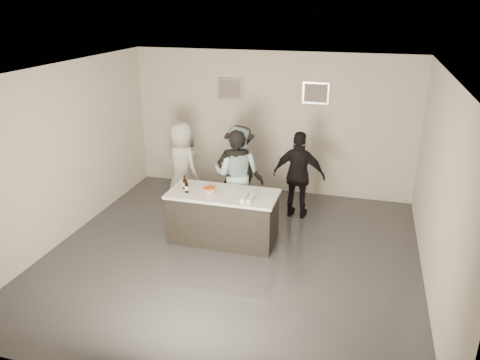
{
  "coord_description": "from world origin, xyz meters",
  "views": [
    {
      "loc": [
        1.93,
        -6.49,
        3.96
      ],
      "look_at": [
        0.0,
        0.5,
        1.15
      ],
      "focal_mm": 35.0,
      "sensor_mm": 36.0,
      "label": 1
    }
  ],
  "objects_px": {
    "person_main_blue": "(237,175)",
    "person_guest_back": "(239,166)",
    "cake": "(210,190)",
    "beer_bottle_b": "(187,186)",
    "person_guest_left": "(182,165)",
    "person_main_black": "(236,178)",
    "bar_counter": "(223,217)",
    "beer_bottle_a": "(185,182)",
    "person_guest_right": "(299,175)"
  },
  "relations": [
    {
      "from": "cake",
      "to": "person_main_blue",
      "type": "relative_size",
      "value": 0.12
    },
    {
      "from": "cake",
      "to": "person_main_black",
      "type": "bearing_deg",
      "value": 71.89
    },
    {
      "from": "bar_counter",
      "to": "person_main_blue",
      "type": "height_order",
      "value": "person_main_blue"
    },
    {
      "from": "person_main_black",
      "to": "person_main_blue",
      "type": "xyz_separation_m",
      "value": [
        -0.02,
        0.14,
        0.01
      ]
    },
    {
      "from": "cake",
      "to": "beer_bottle_a",
      "type": "distance_m",
      "value": 0.47
    },
    {
      "from": "cake",
      "to": "beer_bottle_b",
      "type": "relative_size",
      "value": 0.87
    },
    {
      "from": "bar_counter",
      "to": "person_guest_back",
      "type": "distance_m",
      "value": 1.63
    },
    {
      "from": "bar_counter",
      "to": "person_main_blue",
      "type": "distance_m",
      "value": 0.97
    },
    {
      "from": "person_guest_right",
      "to": "person_main_blue",
      "type": "bearing_deg",
      "value": 26.66
    },
    {
      "from": "person_guest_left",
      "to": "person_main_blue",
      "type": "bearing_deg",
      "value": -165.97
    },
    {
      "from": "bar_counter",
      "to": "person_main_black",
      "type": "height_order",
      "value": "person_main_black"
    },
    {
      "from": "beer_bottle_a",
      "to": "bar_counter",
      "type": "bearing_deg",
      "value": 0.68
    },
    {
      "from": "beer_bottle_b",
      "to": "bar_counter",
      "type": "bearing_deg",
      "value": 15.05
    },
    {
      "from": "beer_bottle_a",
      "to": "beer_bottle_b",
      "type": "relative_size",
      "value": 1.0
    },
    {
      "from": "cake",
      "to": "person_main_blue",
      "type": "distance_m",
      "value": 0.92
    },
    {
      "from": "beer_bottle_a",
      "to": "person_main_black",
      "type": "height_order",
      "value": "person_main_black"
    },
    {
      "from": "person_main_blue",
      "to": "person_guest_back",
      "type": "height_order",
      "value": "person_main_blue"
    },
    {
      "from": "beer_bottle_a",
      "to": "person_main_blue",
      "type": "height_order",
      "value": "person_main_blue"
    },
    {
      "from": "person_guest_left",
      "to": "person_guest_right",
      "type": "distance_m",
      "value": 2.33
    },
    {
      "from": "cake",
      "to": "person_guest_back",
      "type": "xyz_separation_m",
      "value": [
        0.08,
        1.62,
        -0.11
      ]
    },
    {
      "from": "bar_counter",
      "to": "person_guest_back",
      "type": "xyz_separation_m",
      "value": [
        -0.15,
        1.58,
        0.38
      ]
    },
    {
      "from": "beer_bottle_a",
      "to": "person_guest_right",
      "type": "xyz_separation_m",
      "value": [
        1.78,
        1.33,
        -0.18
      ]
    },
    {
      "from": "person_main_black",
      "to": "person_guest_left",
      "type": "xyz_separation_m",
      "value": [
        -1.25,
        0.5,
        -0.04
      ]
    },
    {
      "from": "cake",
      "to": "beer_bottle_a",
      "type": "bearing_deg",
      "value": 176.34
    },
    {
      "from": "bar_counter",
      "to": "person_guest_back",
      "type": "bearing_deg",
      "value": 95.35
    },
    {
      "from": "beer_bottle_b",
      "to": "person_guest_back",
      "type": "height_order",
      "value": "person_guest_back"
    },
    {
      "from": "cake",
      "to": "person_guest_left",
      "type": "bearing_deg",
      "value": 128.85
    },
    {
      "from": "bar_counter",
      "to": "beer_bottle_b",
      "type": "height_order",
      "value": "beer_bottle_b"
    },
    {
      "from": "beer_bottle_a",
      "to": "cake",
      "type": "bearing_deg",
      "value": -3.66
    },
    {
      "from": "cake",
      "to": "bar_counter",
      "type": "bearing_deg",
      "value": 9.4
    },
    {
      "from": "beer_bottle_b",
      "to": "person_main_blue",
      "type": "xyz_separation_m",
      "value": [
        0.59,
        1.01,
        -0.11
      ]
    },
    {
      "from": "bar_counter",
      "to": "cake",
      "type": "distance_m",
      "value": 0.54
    },
    {
      "from": "person_main_black",
      "to": "person_guest_left",
      "type": "height_order",
      "value": "person_main_black"
    },
    {
      "from": "bar_counter",
      "to": "beer_bottle_b",
      "type": "distance_m",
      "value": 0.84
    },
    {
      "from": "person_main_black",
      "to": "person_guest_back",
      "type": "bearing_deg",
      "value": -99.2
    },
    {
      "from": "cake",
      "to": "person_guest_right",
      "type": "height_order",
      "value": "person_guest_right"
    },
    {
      "from": "bar_counter",
      "to": "beer_bottle_a",
      "type": "height_order",
      "value": "beer_bottle_a"
    },
    {
      "from": "cake",
      "to": "person_main_blue",
      "type": "height_order",
      "value": "person_main_blue"
    },
    {
      "from": "beer_bottle_b",
      "to": "person_guest_right",
      "type": "distance_m",
      "value": 2.25
    },
    {
      "from": "cake",
      "to": "person_guest_back",
      "type": "distance_m",
      "value": 1.62
    },
    {
      "from": "beer_bottle_a",
      "to": "person_guest_back",
      "type": "distance_m",
      "value": 1.69
    },
    {
      "from": "bar_counter",
      "to": "person_guest_left",
      "type": "relative_size",
      "value": 1.07
    },
    {
      "from": "beer_bottle_b",
      "to": "person_main_black",
      "type": "height_order",
      "value": "person_main_black"
    },
    {
      "from": "cake",
      "to": "person_guest_left",
      "type": "xyz_separation_m",
      "value": [
        -1.01,
        1.25,
        -0.07
      ]
    },
    {
      "from": "cake",
      "to": "person_main_black",
      "type": "distance_m",
      "value": 0.79
    },
    {
      "from": "beer_bottle_a",
      "to": "person_guest_back",
      "type": "height_order",
      "value": "person_guest_back"
    },
    {
      "from": "person_main_black",
      "to": "person_guest_back",
      "type": "height_order",
      "value": "person_main_black"
    },
    {
      "from": "person_guest_left",
      "to": "cake",
      "type": "bearing_deg",
      "value": 159.26
    },
    {
      "from": "bar_counter",
      "to": "beer_bottle_a",
      "type": "bearing_deg",
      "value": -179.32
    },
    {
      "from": "person_guest_left",
      "to": "person_guest_back",
      "type": "xyz_separation_m",
      "value": [
        1.09,
        0.37,
        -0.04
      ]
    }
  ]
}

